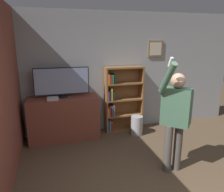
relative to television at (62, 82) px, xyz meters
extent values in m
cube|color=#9EA3A8|center=(1.21, 0.28, 0.10)|extent=(6.10, 0.06, 2.70)
cube|color=olive|center=(2.20, 0.24, 0.63)|extent=(0.37, 0.02, 0.38)
cube|color=beige|center=(2.20, 0.22, 0.63)|extent=(0.29, 0.01, 0.30)
cube|color=brown|center=(-0.87, -1.17, 0.10)|extent=(0.06, 4.44, 2.70)
cube|color=brown|center=(0.00, -0.04, -0.79)|extent=(1.47, 0.52, 0.92)
cylinder|color=black|center=(0.00, 0.00, -0.31)|extent=(0.22, 0.22, 0.03)
cylinder|color=black|center=(0.00, 0.00, -0.27)|extent=(0.06, 0.06, 0.05)
cube|color=black|center=(0.00, 0.00, 0.02)|extent=(1.12, 0.04, 0.56)
cube|color=#8C9EC6|center=(0.00, -0.02, 0.02)|extent=(1.08, 0.01, 0.53)
cube|color=silver|center=(-0.21, -0.16, -0.30)|extent=(0.22, 0.18, 0.05)
cube|color=brown|center=(0.95, 0.09, -0.50)|extent=(0.04, 0.28, 1.51)
cube|color=brown|center=(1.81, 0.09, -0.50)|extent=(0.04, 0.28, 1.51)
cube|color=brown|center=(1.38, 0.22, -0.50)|extent=(0.89, 0.01, 1.51)
cube|color=brown|center=(1.38, 0.09, -1.23)|extent=(0.82, 0.28, 0.04)
cube|color=brown|center=(1.38, 0.09, -0.87)|extent=(0.82, 0.28, 0.04)
cube|color=brown|center=(1.38, 0.09, -0.50)|extent=(0.82, 0.28, 0.04)
cube|color=brown|center=(1.38, 0.09, -0.12)|extent=(0.82, 0.28, 0.04)
cube|color=brown|center=(1.38, 0.09, 0.24)|extent=(0.82, 0.28, 0.04)
cube|color=#2D569E|center=(0.98, 0.08, -1.09)|extent=(0.02, 0.25, 0.28)
cube|color=#5B8E99|center=(1.03, 0.06, -1.10)|extent=(0.03, 0.23, 0.27)
cube|color=red|center=(1.07, 0.06, -1.10)|extent=(0.03, 0.21, 0.26)
cube|color=gold|center=(0.99, 0.07, -0.76)|extent=(0.03, 0.24, 0.20)
cube|color=red|center=(1.02, 0.06, -0.74)|extent=(0.04, 0.21, 0.23)
cube|color=#2D569E|center=(1.07, 0.07, -0.73)|extent=(0.03, 0.24, 0.24)
cube|color=#99663D|center=(1.11, 0.08, -0.73)|extent=(0.03, 0.26, 0.26)
cube|color=#7A3889|center=(0.99, 0.05, -0.38)|extent=(0.03, 0.20, 0.21)
cube|color=#232328|center=(1.03, 0.07, -0.36)|extent=(0.03, 0.24, 0.24)
cube|color=gold|center=(1.06, 0.07, -0.34)|extent=(0.04, 0.24, 0.27)
cube|color=#232328|center=(1.12, 0.06, -0.38)|extent=(0.04, 0.22, 0.21)
cube|color=orange|center=(0.99, 0.08, 0.01)|extent=(0.04, 0.26, 0.22)
cube|color=red|center=(1.04, 0.08, 0.00)|extent=(0.03, 0.26, 0.20)
cube|color=#338447|center=(1.08, 0.05, 0.00)|extent=(0.04, 0.20, 0.19)
cube|color=#232328|center=(1.13, 0.08, 0.00)|extent=(0.03, 0.26, 0.21)
cylinder|color=#56514C|center=(1.53, -1.71, -0.85)|extent=(0.13, 0.13, 0.80)
cylinder|color=#56514C|center=(1.71, -1.71, -0.85)|extent=(0.13, 0.13, 0.80)
cube|color=#477056|center=(1.62, -1.71, -0.15)|extent=(0.46, 0.46, 0.60)
sphere|color=tan|center=(1.62, -1.71, 0.26)|extent=(0.23, 0.23, 0.23)
cylinder|color=#477056|center=(1.86, -1.71, -0.17)|extent=(0.09, 0.09, 0.55)
cylinder|color=#477056|center=(1.38, -1.82, 0.32)|extent=(0.09, 0.39, 0.50)
cube|color=white|center=(1.38, -1.87, 0.55)|extent=(0.04, 0.09, 0.14)
cylinder|color=#B7B7BC|center=(1.58, -0.26, -1.03)|extent=(0.26, 0.26, 0.43)
camera|label=1|loc=(-0.19, -4.53, 0.87)|focal=35.00mm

